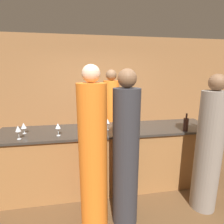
# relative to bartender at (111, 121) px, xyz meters

# --- Properties ---
(ground_plane) EXTENTS (14.00, 14.00, 0.00)m
(ground_plane) POSITION_rel_bartender_xyz_m (-0.15, -0.73, -0.91)
(ground_plane) COLOR brown
(back_wall) EXTENTS (8.00, 0.06, 2.80)m
(back_wall) POSITION_rel_bartender_xyz_m (-0.15, 1.44, 0.49)
(back_wall) COLOR olive
(back_wall) RESTS_ON ground_plane
(bar_counter) EXTENTS (3.43, 0.74, 0.99)m
(bar_counter) POSITION_rel_bartender_xyz_m (-0.15, -0.73, -0.41)
(bar_counter) COLOR #996638
(bar_counter) RESTS_ON ground_plane
(bartender) EXTENTS (0.31, 0.31, 1.92)m
(bartender) POSITION_rel_bartender_xyz_m (0.00, 0.00, 0.00)
(bartender) COLOR orange
(bartender) RESTS_ON ground_plane
(guest_0) EXTENTS (0.33, 0.33, 1.95)m
(guest_0) POSITION_rel_bartender_xyz_m (-0.45, -1.45, 0.01)
(guest_0) COLOR orange
(guest_0) RESTS_ON ground_plane
(guest_1) EXTENTS (0.31, 0.31, 1.91)m
(guest_1) POSITION_rel_bartender_xyz_m (-0.07, -1.48, -0.01)
(guest_1) COLOR #2D2D33
(guest_1) RESTS_ON ground_plane
(guest_2) EXTENTS (0.33, 0.33, 1.85)m
(guest_2) POSITION_rel_bartender_xyz_m (1.08, -1.44, -0.04)
(guest_2) COLOR gray
(guest_2) RESTS_ON ground_plane
(wine_bottle_0) EXTENTS (0.07, 0.07, 0.29)m
(wine_bottle_0) POSITION_rel_bartender_xyz_m (-0.36, -0.60, 0.19)
(wine_bottle_0) COLOR #19381E
(wine_bottle_0) RESTS_ON bar_counter
(wine_bottle_1) EXTENTS (0.07, 0.07, 0.27)m
(wine_bottle_1) POSITION_rel_bartender_xyz_m (0.99, -1.01, 0.19)
(wine_bottle_1) COLOR black
(wine_bottle_1) RESTS_ON bar_counter
(wine_bottle_2) EXTENTS (0.07, 0.07, 0.31)m
(wine_bottle_2) POSITION_rel_bartender_xyz_m (1.31, -0.93, 0.20)
(wine_bottle_2) COLOR black
(wine_bottle_2) RESTS_ON bar_counter
(wine_glass_0) EXTENTS (0.08, 0.08, 0.15)m
(wine_glass_0) POSITION_rel_bartender_xyz_m (-0.50, -1.04, 0.20)
(wine_glass_0) COLOR silver
(wine_glass_0) RESTS_ON bar_counter
(wine_glass_1) EXTENTS (0.08, 0.08, 0.16)m
(wine_glass_1) POSITION_rel_bartender_xyz_m (-1.41, -0.74, 0.20)
(wine_glass_1) COLOR silver
(wine_glass_1) RESTS_ON bar_counter
(wine_glass_2) EXTENTS (0.07, 0.07, 0.19)m
(wine_glass_2) POSITION_rel_bartender_xyz_m (-1.41, -0.96, 0.23)
(wine_glass_2) COLOR silver
(wine_glass_2) RESTS_ON bar_counter
(wine_glass_3) EXTENTS (0.07, 0.07, 0.18)m
(wine_glass_3) POSITION_rel_bartender_xyz_m (-0.91, -0.91, 0.22)
(wine_glass_3) COLOR silver
(wine_glass_3) RESTS_ON bar_counter
(wine_glass_4) EXTENTS (0.08, 0.08, 0.15)m
(wine_glass_4) POSITION_rel_bartender_xyz_m (1.42, -0.95, 0.20)
(wine_glass_4) COLOR silver
(wine_glass_4) RESTS_ON bar_counter
(wine_glass_5) EXTENTS (0.06, 0.06, 0.18)m
(wine_glass_5) POSITION_rel_bartender_xyz_m (-0.18, -0.78, 0.22)
(wine_glass_5) COLOR silver
(wine_glass_5) RESTS_ON bar_counter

